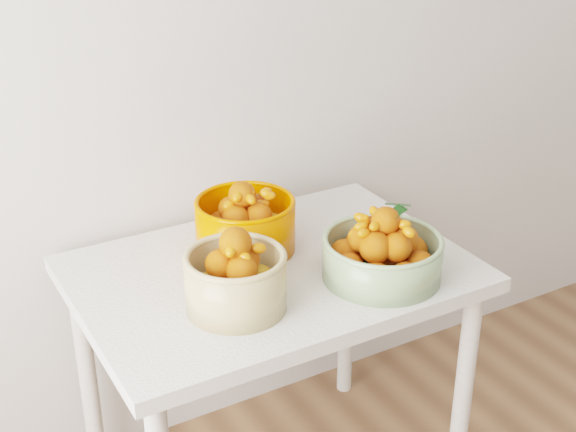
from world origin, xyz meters
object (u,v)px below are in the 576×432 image
table (272,299)px  bowl_cream (236,279)px  bowl_orange (245,223)px  bowl_green (382,253)px

table → bowl_cream: 0.27m
bowl_orange → table: bearing=-84.5°
bowl_green → bowl_orange: bearing=127.0°
bowl_cream → bowl_orange: bearing=59.1°
table → bowl_orange: (-0.01, 0.13, 0.17)m
bowl_green → bowl_orange: (-0.23, 0.30, 0.01)m
bowl_cream → bowl_green: bearing=-7.3°
bowl_green → bowl_orange: 0.38m
table → bowl_green: (0.22, -0.18, 0.16)m
table → bowl_green: size_ratio=2.79×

